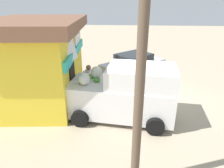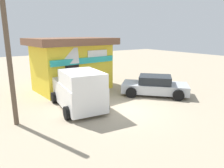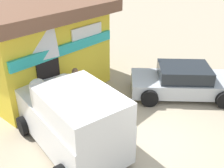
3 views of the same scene
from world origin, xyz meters
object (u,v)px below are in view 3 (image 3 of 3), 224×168
vendor_standing (76,86)px  paint_bucket (140,89)px  parked_sedan (183,81)px  unloaded_banana_pile (35,101)px  customer_bending (49,101)px  storefront_bar (41,47)px  delivery_van (71,118)px

vendor_standing → paint_bucket: 2.80m
parked_sedan → unloaded_banana_pile: 5.79m
vendor_standing → parked_sedan: bearing=-29.2°
vendor_standing → customer_bending: 1.21m
customer_bending → unloaded_banana_pile: bearing=83.9°
storefront_bar → vendor_standing: 2.34m
storefront_bar → delivery_van: size_ratio=1.35×
delivery_van → unloaded_banana_pile: (0.31, 2.84, -0.79)m
storefront_bar → paint_bucket: size_ratio=18.19×
parked_sedan → vendor_standing: vendor_standing is taller
unloaded_banana_pile → vendor_standing: bearing=-49.9°
delivery_van → vendor_standing: 2.10m
storefront_bar → parked_sedan: (3.72, -4.23, -1.25)m
unloaded_banana_pile → paint_bucket: bearing=-29.6°
delivery_van → paint_bucket: 4.09m
storefront_bar → paint_bucket: 4.28m
vendor_standing → paint_bucket: vendor_standing is taller
parked_sedan → unloaded_banana_pile: bearing=145.1°
customer_bending → delivery_van: bearing=-96.4°
unloaded_banana_pile → parked_sedan: bearing=-34.9°
customer_bending → unloaded_banana_pile: customer_bending is taller
storefront_bar → customer_bending: size_ratio=4.05×
storefront_bar → delivery_van: 4.07m
unloaded_banana_pile → paint_bucket: size_ratio=2.97×
storefront_bar → unloaded_banana_pile: (-1.02, -0.91, -1.62)m
parked_sedan → unloaded_banana_pile: parked_sedan is taller
storefront_bar → customer_bending: (-1.17, -2.31, -0.95)m
delivery_van → paint_bucket: bearing=11.4°
vendor_standing → unloaded_banana_pile: vendor_standing is taller
parked_sedan → customer_bending: 5.26m
unloaded_banana_pile → storefront_bar: bearing=41.9°
vendor_standing → delivery_van: bearing=-130.5°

